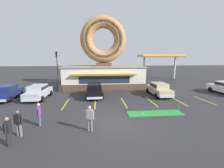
{
  "coord_description": "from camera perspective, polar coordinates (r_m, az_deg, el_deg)",
  "views": [
    {
      "loc": [
        -1.33,
        -9.94,
        4.62
      ],
      "look_at": [
        0.08,
        5.0,
        2.0
      ],
      "focal_mm": 24.0,
      "sensor_mm": 36.0,
      "label": 1
    }
  ],
  "objects": [
    {
      "name": "ground_plane",
      "position": [
        11.04,
        2.12,
        -14.83
      ],
      "size": [
        160.0,
        160.0,
        0.0
      ],
      "primitive_type": "plane",
      "color": "#2D2D30"
    },
    {
      "name": "parking_stripe_far_left",
      "position": [
        15.99,
        -17.32,
        -7.34
      ],
      "size": [
        0.12,
        3.6,
        0.01
      ],
      "primitive_type": "cube",
      "color": "yellow",
      "rests_on": "ground"
    },
    {
      "name": "car_silver",
      "position": [
        19.01,
        -26.24,
        -2.5
      ],
      "size": [
        2.07,
        4.6,
        1.6
      ],
      "color": "#B2B5BA",
      "rests_on": "ground"
    },
    {
      "name": "putting_mat",
      "position": [
        13.37,
        16.05,
        -10.64
      ],
      "size": [
        4.66,
        1.26,
        0.03
      ],
      "primitive_type": "cube",
      "color": "green",
      "rests_on": "ground"
    },
    {
      "name": "mini_donut_mid_left",
      "position": [
        12.94,
        11.63,
        -11.0
      ],
      "size": [
        0.13,
        0.13,
        0.04
      ],
      "primitive_type": "torus",
      "color": "#E5C666",
      "rests_on": "putting_mat"
    },
    {
      "name": "gas_station_canopy",
      "position": [
        34.64,
        17.86,
        9.83
      ],
      "size": [
        9.0,
        4.46,
        5.3
      ],
      "color": "silver",
      "rests_on": "ground"
    },
    {
      "name": "parking_stripe_mid_left",
      "position": [
        15.86,
        4.57,
        -7.05
      ],
      "size": [
        0.12,
        3.6,
        0.01
      ],
      "primitive_type": "cube",
      "color": "yellow",
      "rests_on": "ground"
    },
    {
      "name": "parking_stripe_mid_right",
      "position": [
        17.88,
        23.98,
        -5.94
      ],
      "size": [
        0.12,
        3.6,
        0.01
      ],
      "primitive_type": "cube",
      "color": "yellow",
      "rests_on": "ground"
    },
    {
      "name": "car_navy",
      "position": [
        20.58,
        -35.06,
        -2.41
      ],
      "size": [
        2.21,
        4.67,
        1.6
      ],
      "color": "navy",
      "rests_on": "ground"
    },
    {
      "name": "putting_flag_pin",
      "position": [
        14.11,
        24.29,
        -8.24
      ],
      "size": [
        0.13,
        0.01,
        0.55
      ],
      "color": "silver",
      "rests_on": "putting_mat"
    },
    {
      "name": "pedestrian_leather_jacket_man",
      "position": [
        9.79,
        -8.52,
        -12.4
      ],
      "size": [
        0.58,
        0.33,
        1.66
      ],
      "color": "slate",
      "rests_on": "ground"
    },
    {
      "name": "mini_donut_near_left",
      "position": [
        13.53,
        18.59,
        -10.37
      ],
      "size": [
        0.13,
        0.13,
        0.04
      ],
      "primitive_type": "torus",
      "color": "brown",
      "rests_on": "putting_mat"
    },
    {
      "name": "pedestrian_hooded_kid",
      "position": [
        9.9,
        -34.87,
        -14.19
      ],
      "size": [
        0.27,
        0.59,
        1.58
      ],
      "color": "#232328",
      "rests_on": "ground"
    },
    {
      "name": "pedestrian_blue_sweater_man",
      "position": [
        11.54,
        -26.03,
        -10.04
      ],
      "size": [
        0.34,
        0.58,
        1.6
      ],
      "color": "#474C66",
      "rests_on": "ground"
    },
    {
      "name": "donut_shop_building",
      "position": [
        23.92,
        -3.21,
        7.77
      ],
      "size": [
        12.3,
        6.75,
        10.96
      ],
      "color": "brown",
      "rests_on": "ground"
    },
    {
      "name": "golf_ball",
      "position": [
        13.17,
        11.51,
        -10.6
      ],
      "size": [
        0.04,
        0.04,
        0.04
      ],
      "primitive_type": "sphere",
      "color": "white",
      "rests_on": "putting_mat"
    },
    {
      "name": "parking_stripe_left",
      "position": [
        15.64,
        -6.42,
        -7.33
      ],
      "size": [
        0.12,
        3.6,
        0.01
      ],
      "primitive_type": "cube",
      "color": "yellow",
      "rests_on": "ground"
    },
    {
      "name": "car_champagne",
      "position": [
        19.4,
        17.41,
        -1.7
      ],
      "size": [
        2.08,
        4.61,
        1.6
      ],
      "color": "#BCAD89",
      "rests_on": "ground"
    },
    {
      "name": "parking_stripe_centre",
      "position": [
        16.63,
        14.87,
        -6.56
      ],
      "size": [
        0.12,
        3.6,
        0.01
      ],
      "primitive_type": "cube",
      "color": "yellow",
      "rests_on": "ground"
    },
    {
      "name": "mini_donut_mid_centre",
      "position": [
        13.39,
        17.31,
        -10.52
      ],
      "size": [
        0.13,
        0.13,
        0.04
      ],
      "primitive_type": "torus",
      "color": "#D8667F",
      "rests_on": "putting_mat"
    },
    {
      "name": "trash_bin",
      "position": [
        22.19,
        -19.45,
        -1.38
      ],
      "size": [
        0.57,
        0.57,
        0.97
      ],
      "color": "#232833",
      "rests_on": "ground"
    },
    {
      "name": "car_black",
      "position": [
        18.03,
        -6.72,
        -2.16
      ],
      "size": [
        2.1,
        4.62,
        1.6
      ],
      "color": "black",
      "rests_on": "ground"
    },
    {
      "name": "pedestrian_clipboard_woman",
      "position": [
        10.67,
        -32.13,
        -12.2
      ],
      "size": [
        0.57,
        0.34,
        1.6
      ],
      "color": "slate",
      "rests_on": "ground"
    },
    {
      "name": "parking_stripe_right",
      "position": [
        19.51,
        31.72,
        -5.3
      ],
      "size": [
        0.12,
        3.6,
        0.01
      ],
      "primitive_type": "cube",
      "color": "yellow",
      "rests_on": "ground"
    },
    {
      "name": "traffic_light_pole",
      "position": [
        29.68,
        -20.21,
        7.54
      ],
      "size": [
        0.28,
        0.47,
        5.8
      ],
      "color": "#595B60",
      "rests_on": "ground"
    },
    {
      "name": "mini_donut_near_right",
      "position": [
        13.62,
        15.93,
        -10.11
      ],
      "size": [
        0.13,
        0.13,
        0.04
      ],
      "primitive_type": "torus",
      "color": "#D17F47",
      "rests_on": "putting_mat"
    }
  ]
}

